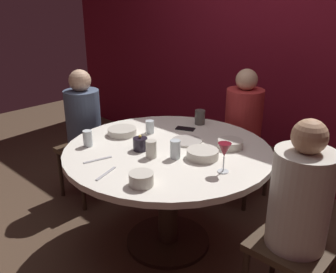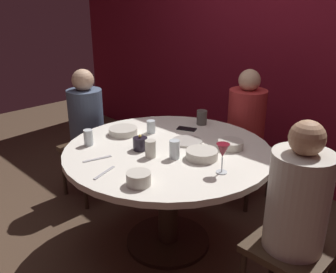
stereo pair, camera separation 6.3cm
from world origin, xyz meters
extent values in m
plane|color=#4C3828|center=(0.00, 0.00, 0.00)|extent=(8.00, 8.00, 0.00)
cube|color=maroon|center=(0.00, 1.50, 1.30)|extent=(6.00, 0.10, 2.60)
cylinder|color=silver|center=(0.00, 0.00, 0.73)|extent=(1.36, 1.36, 0.04)
cylinder|color=#332319|center=(0.00, 0.00, 0.35)|extent=(0.14, 0.14, 0.71)
cylinder|color=#2D2116|center=(0.00, 0.00, 0.01)|extent=(0.60, 0.60, 0.03)
cube|color=#3F2D1E|center=(-0.97, 0.00, 0.45)|extent=(0.40, 0.40, 0.04)
cylinder|color=#475670|center=(-0.97, 0.00, 0.72)|extent=(0.29, 0.29, 0.50)
sphere|color=tan|center=(-0.97, 0.00, 1.05)|extent=(0.18, 0.18, 0.18)
cylinder|color=#332319|center=(-1.14, -0.17, 0.21)|extent=(0.04, 0.04, 0.43)
cylinder|color=#332319|center=(-0.80, -0.17, 0.21)|extent=(0.04, 0.04, 0.43)
cylinder|color=#332319|center=(-1.14, 0.17, 0.21)|extent=(0.04, 0.04, 0.43)
cylinder|color=#332319|center=(-0.80, 0.17, 0.21)|extent=(0.04, 0.04, 0.43)
cube|color=#3F2D1E|center=(0.00, 0.91, 0.45)|extent=(0.40, 0.40, 0.04)
cylinder|color=#B22D2D|center=(0.00, 0.91, 0.72)|extent=(0.31, 0.31, 0.51)
sphere|color=tan|center=(0.00, 0.91, 1.06)|extent=(0.18, 0.18, 0.18)
cylinder|color=#332319|center=(-0.17, 1.08, 0.21)|extent=(0.04, 0.04, 0.43)
cylinder|color=#332319|center=(-0.17, 0.74, 0.21)|extent=(0.04, 0.04, 0.43)
cylinder|color=#332319|center=(0.17, 1.08, 0.21)|extent=(0.04, 0.04, 0.43)
cylinder|color=#332319|center=(0.17, 0.74, 0.21)|extent=(0.04, 0.04, 0.43)
cube|color=#3F2D1E|center=(0.91, 0.00, 0.45)|extent=(0.40, 0.40, 0.04)
cylinder|color=beige|center=(0.91, 0.00, 0.73)|extent=(0.30, 0.30, 0.52)
sphere|color=tan|center=(0.91, 0.00, 1.07)|extent=(0.17, 0.17, 0.17)
cylinder|color=#332319|center=(0.74, 0.17, 0.21)|extent=(0.04, 0.04, 0.43)
cylinder|color=black|center=(-0.11, -0.15, 0.79)|extent=(0.09, 0.09, 0.08)
sphere|color=#F9D159|center=(-0.11, -0.15, 0.84)|extent=(0.02, 0.02, 0.02)
cylinder|color=silver|center=(0.47, -0.04, 0.75)|extent=(0.06, 0.06, 0.01)
cylinder|color=silver|center=(0.47, -0.04, 0.80)|extent=(0.01, 0.01, 0.09)
cone|color=maroon|center=(0.47, -0.04, 0.88)|extent=(0.08, 0.08, 0.08)
cylinder|color=#B2ADA3|center=(0.02, 0.16, 0.75)|extent=(0.21, 0.21, 0.01)
cube|color=black|center=(-0.15, 0.35, 0.75)|extent=(0.16, 0.12, 0.01)
cylinder|color=beige|center=(0.27, 0.03, 0.78)|extent=(0.20, 0.20, 0.06)
cylinder|color=beige|center=(-0.41, -0.05, 0.77)|extent=(0.21, 0.21, 0.05)
cylinder|color=beige|center=(0.25, -0.46, 0.78)|extent=(0.13, 0.13, 0.07)
cylinder|color=beige|center=(0.29, 0.29, 0.77)|extent=(0.17, 0.17, 0.05)
cylinder|color=silver|center=(-0.29, 0.11, 0.79)|extent=(0.06, 0.06, 0.09)
cylinder|color=beige|center=(0.03, -0.18, 0.80)|extent=(0.07, 0.07, 0.11)
cylinder|color=silver|center=(-0.41, -0.34, 0.80)|extent=(0.06, 0.06, 0.11)
cylinder|color=#4C4742|center=(-0.15, 0.52, 0.80)|extent=(0.08, 0.08, 0.11)
cylinder|color=silver|center=(0.14, -0.09, 0.81)|extent=(0.06, 0.06, 0.12)
cube|color=#B7B7BC|center=(0.01, -0.51, 0.75)|extent=(0.07, 0.18, 0.01)
cube|color=#B7B7BC|center=(-0.18, -0.44, 0.75)|extent=(0.06, 0.18, 0.01)
camera|label=1|loc=(1.51, -1.60, 1.68)|focal=38.80mm
camera|label=2|loc=(1.56, -1.55, 1.68)|focal=38.80mm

